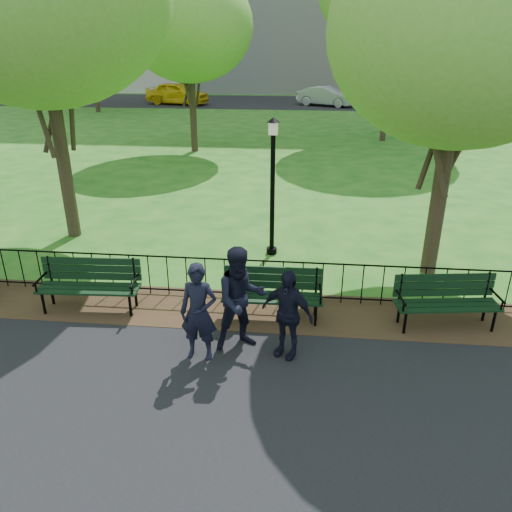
# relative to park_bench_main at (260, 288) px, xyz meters

# --- Properties ---
(ground) EXTENTS (120.00, 120.00, 0.00)m
(ground) POSITION_rel_park_bench_main_xyz_m (-0.21, -1.27, -0.65)
(ground) COLOR #1E6119
(dirt_strip) EXTENTS (60.00, 1.60, 0.01)m
(dirt_strip) POSITION_rel_park_bench_main_xyz_m (-0.21, 0.23, -0.63)
(dirt_strip) COLOR #342915
(dirt_strip) RESTS_ON ground
(far_street) EXTENTS (70.00, 9.00, 0.01)m
(far_street) POSITION_rel_park_bench_main_xyz_m (-0.21, 33.73, -0.64)
(far_street) COLOR black
(far_street) RESTS_ON ground
(iron_fence) EXTENTS (24.06, 0.06, 1.00)m
(iron_fence) POSITION_rel_park_bench_main_xyz_m (-0.21, 0.73, -0.15)
(iron_fence) COLOR black
(iron_fence) RESTS_ON ground
(park_bench_main) EXTENTS (1.91, 0.62, 1.08)m
(park_bench_main) POSITION_rel_park_bench_main_xyz_m (0.00, 0.00, 0.00)
(park_bench_main) COLOR black
(park_bench_main) RESTS_ON ground
(park_bench_left_a) EXTENTS (2.00, 0.71, 1.12)m
(park_bench_left_a) POSITION_rel_park_bench_main_xyz_m (-3.38, 0.04, -0.00)
(park_bench_left_a) COLOR black
(park_bench_left_a) RESTS_ON ground
(park_bench_right_a) EXTENTS (1.96, 0.84, 1.08)m
(park_bench_right_a) POSITION_rel_park_bench_main_xyz_m (3.46, 0.11, -0.03)
(park_bench_right_a) COLOR black
(park_bench_right_a) RESTS_ON ground
(lamppost) EXTENTS (0.30, 0.30, 3.35)m
(lamppost) POSITION_rel_park_bench_main_xyz_m (-0.01, 3.13, 1.18)
(lamppost) COLOR black
(lamppost) RESTS_ON ground
(tree_near_e) EXTENTS (5.29, 5.29, 7.37)m
(tree_near_e) POSITION_rel_park_bench_main_xyz_m (3.68, 2.47, 4.47)
(tree_near_e) COLOR #2D2116
(tree_near_e) RESTS_ON ground
(tree_far_c) EXTENTS (5.58, 5.58, 7.78)m
(tree_far_c) POSITION_rel_park_bench_main_xyz_m (-4.52, 14.81, 4.75)
(tree_far_c) COLOR #2D2116
(tree_far_c) RESTS_ON ground
(person_left) EXTENTS (0.65, 0.44, 1.71)m
(person_left) POSITION_rel_park_bench_main_xyz_m (-0.88, -1.38, 0.22)
(person_left) COLOR black
(person_left) RESTS_ON asphalt_path
(person_mid) EXTENTS (1.02, 0.80, 1.87)m
(person_mid) POSITION_rel_park_bench_main_xyz_m (-0.23, -0.99, 0.30)
(person_mid) COLOR black
(person_mid) RESTS_ON asphalt_path
(person_right) EXTENTS (1.00, 0.73, 1.59)m
(person_right) POSITION_rel_park_bench_main_xyz_m (0.56, -1.17, 0.16)
(person_right) COLOR black
(person_right) RESTS_ON asphalt_path
(taxi) EXTENTS (5.23, 2.97, 1.68)m
(taxi) POSITION_rel_park_bench_main_xyz_m (-9.52, 31.56, 0.21)
(taxi) COLOR yellow
(taxi) RESTS_ON far_street
(sedan_silver) EXTENTS (4.69, 3.18, 1.46)m
(sedan_silver) POSITION_rel_park_bench_main_xyz_m (2.06, 31.79, 0.10)
(sedan_silver) COLOR #9FA2A6
(sedan_silver) RESTS_ON far_street
(sedan_dark) EXTENTS (5.39, 3.93, 1.45)m
(sedan_dark) POSITION_rel_park_bench_main_xyz_m (7.47, 32.73, 0.09)
(sedan_dark) COLOR black
(sedan_dark) RESTS_ON far_street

